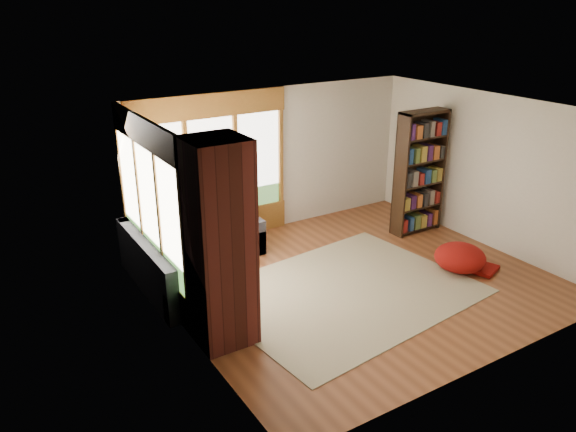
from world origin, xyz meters
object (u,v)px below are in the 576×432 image
sectional_sofa (192,250)px  area_rug (345,292)px  dog_tan (205,219)px  dog_brindle (184,240)px  pouf (460,257)px  brick_chimney (219,245)px  bookshelf (420,173)px

sectional_sofa → area_rug: bearing=-49.0°
dog_tan → dog_brindle: (-0.55, -0.51, -0.04)m
sectional_sofa → pouf: size_ratio=2.76×
sectional_sofa → dog_brindle: (-0.30, -0.49, 0.43)m
brick_chimney → bookshelf: (4.54, 1.31, -0.18)m
bookshelf → dog_tan: 3.94m
brick_chimney → dog_brindle: bearing=84.7°
bookshelf → dog_tan: bearing=168.8°
bookshelf → dog_brindle: bookshelf is taller
area_rug → pouf: bearing=-10.6°
area_rug → bookshelf: 2.99m
area_rug → dog_tan: size_ratio=3.96×
bookshelf → area_rug: bearing=-154.7°
area_rug → bookshelf: (2.51, 1.19, 1.11)m
sectional_sofa → dog_brindle: dog_brindle is taller
pouf → dog_tan: bearing=145.0°
area_rug → bookshelf: bookshelf is taller
sectional_sofa → bookshelf: 4.24m
bookshelf → dog_brindle: (-4.39, 0.25, -0.39)m
sectional_sofa → dog_brindle: 0.71m
bookshelf → pouf: 1.87m
dog_brindle → dog_tan: bearing=-43.9°
area_rug → brick_chimney: bearing=-176.4°
area_rug → dog_brindle: size_ratio=4.99×
bookshelf → dog_brindle: bearing=176.8°
sectional_sofa → dog_brindle: bearing=-120.2°
bookshelf → dog_brindle: 4.42m
bookshelf → pouf: bearing=-109.1°
pouf → bookshelf: bearing=70.9°
sectional_sofa → pouf: (3.56, -2.29, -0.07)m
sectional_sofa → dog_tan: size_ratio=2.40×
bookshelf → pouf: (-0.54, -1.56, -0.89)m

